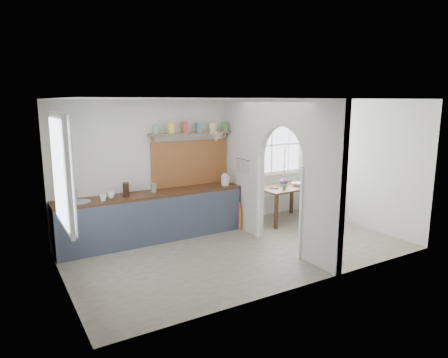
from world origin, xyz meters
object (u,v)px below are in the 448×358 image
kettle (225,179)px  chair_left (249,207)px  dining_table (284,204)px  vase (284,180)px  chair_right (315,194)px

kettle → chair_left: bearing=5.4°
dining_table → kettle: (-1.39, 0.19, 0.64)m
kettle → vase: bearing=22.2°
dining_table → kettle: size_ratio=4.92×
dining_table → vase: vase is taller
dining_table → vase: 0.52m
kettle → vase: (1.49, -0.02, -0.17)m
dining_table → kettle: kettle is taller
kettle → vase: kettle is taller
dining_table → chair_left: (-0.90, 0.03, 0.04)m
chair_left → chair_right: (1.80, -0.02, 0.06)m
kettle → vase: size_ratio=1.26×
chair_left → chair_right: chair_right is taller
chair_right → kettle: kettle is taller
dining_table → chair_right: bearing=-3.1°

